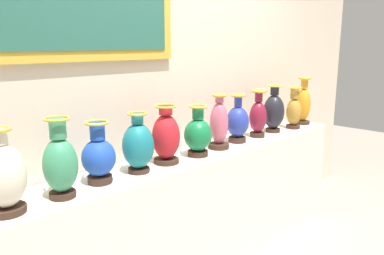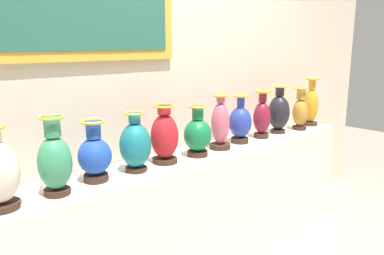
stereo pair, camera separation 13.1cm
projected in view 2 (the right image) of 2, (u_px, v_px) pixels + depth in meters
display_shelf at (192, 215)px, 2.67m from camera, size 3.13×0.40×0.88m
back_wall at (165, 56)px, 2.61m from camera, size 5.35×0.14×3.04m
vase_jade at (55, 161)px, 1.85m from camera, size 0.16×0.16×0.39m
vase_sapphire at (95, 155)px, 2.05m from camera, size 0.18×0.18×0.34m
vase_teal at (135, 145)px, 2.20m from camera, size 0.18×0.18×0.35m
vase_crimson at (165, 136)px, 2.36m from camera, size 0.17×0.17×0.37m
vase_emerald at (198, 134)px, 2.51m from camera, size 0.18×0.18×0.34m
vase_rose at (220, 125)px, 2.68m from camera, size 0.15×0.15×0.39m
vase_cobalt at (240, 122)px, 2.85m from camera, size 0.17×0.17×0.37m
vase_burgundy at (262, 117)px, 3.00m from camera, size 0.14×0.14×0.38m
vase_onyx at (279, 112)px, 3.16m from camera, size 0.18×0.18×0.40m
vase_ochre at (300, 111)px, 3.29m from camera, size 0.13×0.13×0.36m
vase_amber at (311, 105)px, 3.47m from camera, size 0.14×0.14×0.43m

